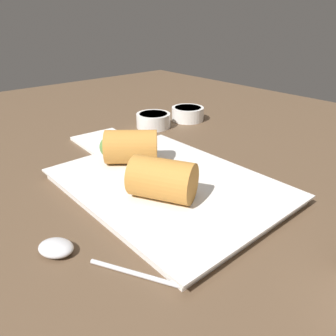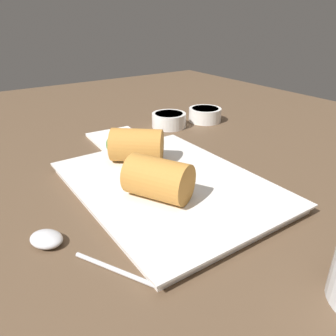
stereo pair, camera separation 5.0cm
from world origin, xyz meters
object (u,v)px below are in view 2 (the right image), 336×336
object	(u,v)px
dipping_bowl_far	(205,114)
napkin	(118,139)
dipping_bowl_near	(169,120)
spoon	(54,242)
serving_plate	(168,186)

from	to	relation	value
dipping_bowl_far	napkin	world-z (taller)	dipping_bowl_far
dipping_bowl_near	spoon	distance (cm)	44.59
dipping_bowl_near	dipping_bowl_far	size ratio (longest dim) A/B	1.00
serving_plate	spoon	world-z (taller)	same
dipping_bowl_near	napkin	size ratio (longest dim) A/B	0.64
dipping_bowl_far	spoon	distance (cm)	51.75
spoon	dipping_bowl_far	bearing A→B (deg)	120.95
dipping_bowl_near	spoon	size ratio (longest dim) A/B	0.50
dipping_bowl_near	spoon	xyz separation A→B (cm)	(27.90, -34.76, -1.08)
serving_plate	spoon	bearing A→B (deg)	-79.00
serving_plate	spoon	distance (cm)	18.10
serving_plate	dipping_bowl_far	size ratio (longest dim) A/B	4.18
spoon	serving_plate	bearing A→B (deg)	101.00
serving_plate	napkin	bearing A→B (deg)	171.68
spoon	napkin	world-z (taller)	spoon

